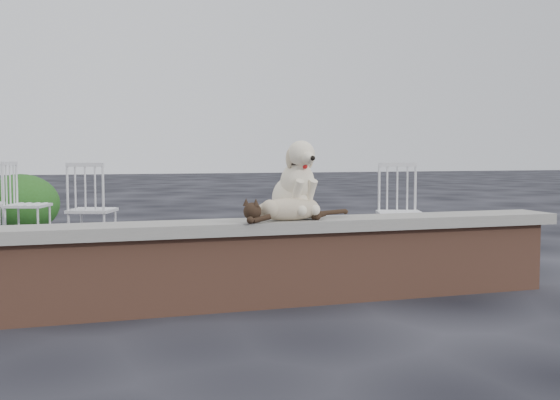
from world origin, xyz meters
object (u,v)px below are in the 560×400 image
object	(u,v)px
cat	(289,208)
chair_e	(28,204)
dog	(293,179)
chair_d	(400,211)
chair_c	(92,209)

from	to	relation	value
cat	chair_e	world-z (taller)	chair_e
cat	dog	bearing A→B (deg)	50.25
chair_e	dog	bearing A→B (deg)	-133.04
chair_d	chair_e	bearing A→B (deg)	168.43
dog	chair_d	size ratio (longest dim) A/B	0.58
chair_e	cat	bearing A→B (deg)	-135.01
cat	chair_c	distance (m)	3.04
cat	chair_e	size ratio (longest dim) A/B	1.08
dog	chair_e	world-z (taller)	dog
cat	chair_c	bearing A→B (deg)	101.00
chair_e	chair_d	distance (m)	4.10
chair_d	dog	bearing A→B (deg)	-118.55
dog	chair_d	xyz separation A→B (m)	(1.59, 1.40, -0.38)
dog	chair_c	size ratio (longest dim) A/B	0.58
dog	chair_d	world-z (taller)	dog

